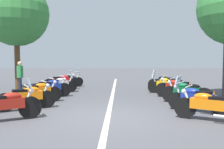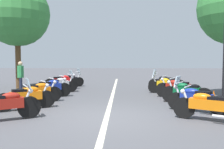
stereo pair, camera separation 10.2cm
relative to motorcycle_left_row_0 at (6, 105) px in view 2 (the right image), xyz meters
The scene contains 18 objects.
ground_plane 3.00m from the motorcycle_left_row_0, 78.11° to the right, with size 80.00×80.00×0.00m, color #4C4C51.
lane_centre_stripe 5.83m from the motorcycle_left_row_0, 29.92° to the right, with size 19.78×0.16×0.01m, color beige.
motorcycle_left_row_0 is the anchor object (origin of this frame).
motorcycle_left_row_1 1.59m from the motorcycle_left_row_0, ahead, with size 1.23×1.82×1.00m.
motorcycle_left_row_2 2.92m from the motorcycle_left_row_0, ahead, with size 1.24×1.77×1.00m.
motorcycle_left_row_3 4.27m from the motorcycle_left_row_0, ahead, with size 1.21×1.79×1.01m.
motorcycle_left_row_4 5.84m from the motorcycle_left_row_0, ahead, with size 1.23×1.86×1.19m.
motorcycle_left_row_5 7.27m from the motorcycle_left_row_0, ahead, with size 1.15×1.87×1.02m.
motorcycle_left_row_6 8.48m from the motorcycle_left_row_0, ahead, with size 1.28×1.80×1.19m.
motorcycle_right_row_0 5.84m from the motorcycle_left_row_0, 88.11° to the right, with size 1.16×1.82×1.00m.
motorcycle_right_row_1 6.02m from the motorcycle_left_row_0, 76.38° to the right, with size 1.25×1.74×1.20m.
motorcycle_right_row_2 6.65m from the motorcycle_left_row_0, 63.25° to the right, with size 1.11×1.85×1.02m.
motorcycle_right_row_3 7.34m from the motorcycle_left_row_0, 53.73° to the right, with size 1.19×1.92×1.02m.
motorcycle_right_row_4 8.14m from the motorcycle_left_row_0, 44.65° to the right, with size 1.03×2.00×1.20m.
motorcycle_right_row_5 9.20m from the motorcycle_left_row_0, 39.64° to the right, with size 1.03×1.99×1.21m.
traffic_cone_0 7.30m from the motorcycle_left_row_0, 69.97° to the right, with size 0.36×0.36×0.61m.
bystander_1 5.92m from the motorcycle_left_row_0, 18.87° to the left, with size 0.48×0.32×1.67m.
roadside_tree_0 8.97m from the motorcycle_left_row_0, 20.80° to the left, with size 3.83×3.83×6.38m.
Camera 2 is at (-7.44, -0.47, 1.80)m, focal length 39.07 mm.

